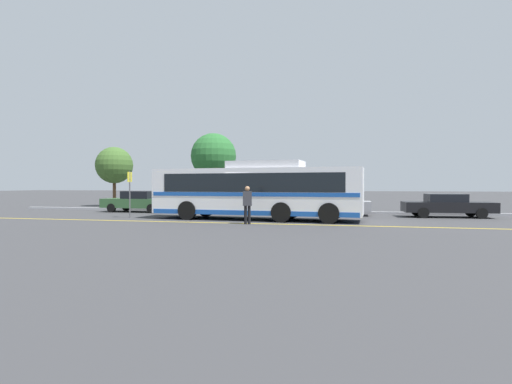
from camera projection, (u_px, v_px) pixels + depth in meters
name	position (u px, v px, depth m)	size (l,w,h in m)	color
ground_plane	(254.00, 220.00, 21.29)	(220.00, 220.00, 0.00)	#38383A
lane_strip_0	(246.00, 223.00, 19.14)	(0.20, 31.07, 0.01)	gold
curb_strip	(275.00, 211.00, 26.91)	(39.07, 0.36, 0.15)	#99999E
transit_bus	(256.00, 190.00, 21.25)	(11.52, 3.29, 3.10)	white
parked_car_0	(139.00, 201.00, 27.44)	(4.87, 2.06, 1.44)	#335B33
parked_car_1	(230.00, 202.00, 25.83)	(4.03, 1.94, 1.45)	#335B33
parked_car_2	(329.00, 204.00, 24.59)	(4.92, 2.08, 1.27)	#9E9EA3
parked_car_3	(447.00, 205.00, 22.79)	(4.96, 2.04, 1.34)	black
pedestrian_0	(247.00, 202.00, 18.77)	(0.46, 0.31, 1.79)	black
bus_stop_sign	(130.00, 189.00, 22.41)	(0.07, 0.40, 2.63)	#59595E
tree_0	(114.00, 165.00, 34.97)	(3.19, 3.19, 5.20)	#513823
tree_1	(213.00, 156.00, 29.51)	(3.35, 3.35, 5.69)	#513823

